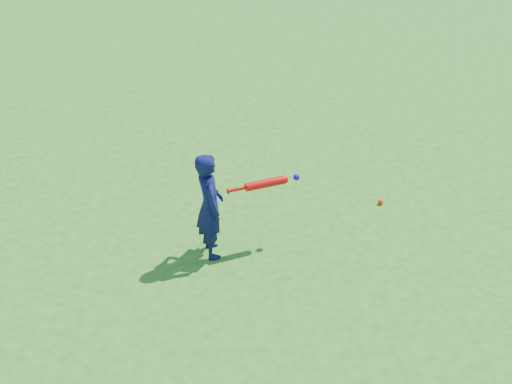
# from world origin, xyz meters

# --- Properties ---
(ground) EXTENTS (80.00, 80.00, 0.00)m
(ground) POSITION_xyz_m (0.00, 0.00, 0.00)
(ground) COLOR #2A741B
(ground) RESTS_ON ground
(child) EXTENTS (0.36, 0.47, 1.16)m
(child) POSITION_xyz_m (0.54, -0.59, 0.58)
(child) COLOR #0E1145
(child) RESTS_ON ground
(ground_ball_red) EXTENTS (0.06, 0.06, 0.06)m
(ground_ball_red) POSITION_xyz_m (2.55, 0.21, 0.03)
(ground_ball_red) COLOR red
(ground_ball_red) RESTS_ON ground
(bat_swing) EXTENTS (0.76, 0.30, 0.09)m
(bat_swing) POSITION_xyz_m (1.14, -0.45, 0.74)
(bat_swing) COLOR red
(bat_swing) RESTS_ON ground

